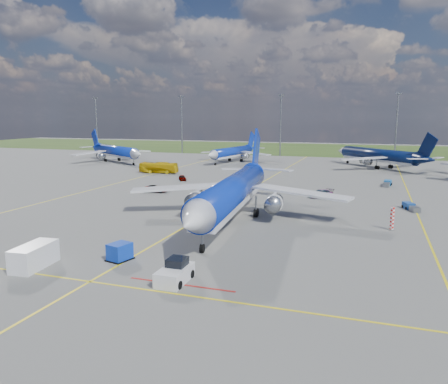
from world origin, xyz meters
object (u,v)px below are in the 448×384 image
(bg_jet_n, at_px, (377,168))
(service_car_a, at_px, (182,178))
(baggage_tug_c, at_px, (252,184))
(bg_jet_nnw, at_px, (232,162))
(main_airliner, at_px, (233,220))
(warning_post, at_px, (392,219))
(baggage_tug_w, at_px, (411,207))
(baggage_tug_e, at_px, (387,183))
(service_van, at_px, (34,256))
(apron_bus, at_px, (159,168))
(service_car_c, at_px, (321,193))
(service_car_b, at_px, (155,189))
(uld_container, at_px, (120,252))
(pushback_tug, at_px, (175,273))
(bg_jet_nw, at_px, (116,162))

(bg_jet_n, distance_m, service_car_a, 59.32)
(bg_jet_n, distance_m, baggage_tug_c, 50.55)
(bg_jet_nnw, height_order, main_airliner, main_airliner)
(warning_post, distance_m, service_car_a, 54.45)
(bg_jet_nnw, distance_m, baggage_tug_w, 78.90)
(bg_jet_nnw, height_order, baggage_tug_e, bg_jet_nnw)
(warning_post, bearing_deg, service_van, -141.51)
(bg_jet_nnw, height_order, apron_bus, bg_jet_nnw)
(service_car_c, bearing_deg, bg_jet_nnw, 163.38)
(service_van, height_order, baggage_tug_e, service_van)
(main_airliner, distance_m, baggage_tug_e, 45.88)
(baggage_tug_c, bearing_deg, apron_bus, 161.52)
(bg_jet_n, bearing_deg, service_car_c, 37.75)
(service_car_b, xyz_separation_m, baggage_tug_w, (45.87, -1.51, -0.20))
(uld_container, relative_size, apron_bus, 0.21)
(service_car_b, bearing_deg, baggage_tug_c, -59.86)
(apron_bus, height_order, service_car_a, apron_bus)
(main_airliner, bearing_deg, uld_container, -111.07)
(service_van, distance_m, service_car_b, 43.24)
(warning_post, height_order, baggage_tug_w, warning_post)
(pushback_tug, height_order, apron_bus, apron_bus)
(main_airliner, bearing_deg, baggage_tug_c, 95.00)
(bg_jet_n, bearing_deg, baggage_tug_c, 18.33)
(bg_jet_nnw, distance_m, service_van, 103.02)
(apron_bus, bearing_deg, baggage_tug_c, -117.99)
(service_car_c, bearing_deg, service_car_a, -157.99)
(bg_jet_n, height_order, baggage_tug_c, bg_jet_n)
(service_car_c, distance_m, baggage_tug_c, 17.82)
(bg_jet_n, height_order, baggage_tug_w, bg_jet_n)
(warning_post, height_order, baggage_tug_e, warning_post)
(bg_jet_nnw, distance_m, bg_jet_n, 44.65)
(main_airliner, height_order, baggage_tug_e, main_airliner)
(warning_post, relative_size, service_car_a, 0.85)
(baggage_tug_c, bearing_deg, bg_jet_n, 65.25)
(service_car_b, bearing_deg, service_car_a, -5.80)
(service_van, distance_m, service_car_a, 59.43)
(main_airliner, xyz_separation_m, baggage_tug_e, (21.41, 40.58, 0.51))
(warning_post, relative_size, bg_jet_nw, 0.08)
(service_van, height_order, service_car_b, service_van)
(apron_bus, distance_m, baggage_tug_e, 55.89)
(bg_jet_nw, distance_m, baggage_tug_c, 64.52)
(bg_jet_nnw, xyz_separation_m, bg_jet_n, (44.59, -2.39, 0.00))
(service_car_c, bearing_deg, service_car_b, -129.98)
(bg_jet_nw, height_order, baggage_tug_c, bg_jet_nw)
(bg_jet_nnw, bearing_deg, service_car_b, -78.07)
(service_car_a, bearing_deg, main_airliner, -88.26)
(pushback_tug, bearing_deg, baggage_tug_e, 72.12)
(service_car_b, relative_size, baggage_tug_c, 1.12)
(bg_jet_nnw, height_order, baggage_tug_c, bg_jet_nnw)
(bg_jet_n, xyz_separation_m, baggage_tug_c, (-25.25, -43.79, 0.45))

